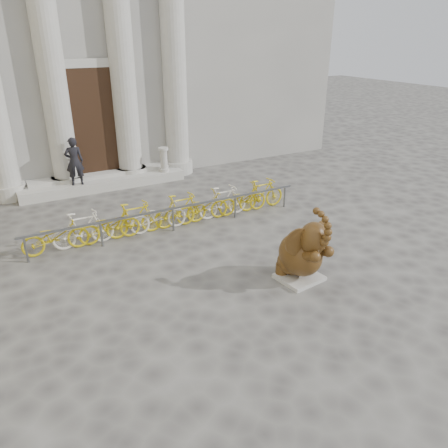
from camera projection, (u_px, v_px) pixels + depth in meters
ground at (226, 320)px, 8.82m from camera, size 80.00×80.00×0.00m
classical_building at (54, 15)px, 18.38m from camera, size 22.00×10.70×12.00m
entrance_steps at (104, 183)px, 16.28m from camera, size 6.00×1.20×0.36m
elephant_statue at (302, 253)px, 9.97m from camera, size 1.27×1.46×1.91m
bike_rack at (169, 212)px, 12.76m from camera, size 8.32×0.53×1.00m
pedestrian at (74, 161)px, 15.17m from camera, size 0.66×0.48×1.69m
balustrade_post at (164, 160)px, 16.82m from camera, size 0.38×0.38×0.93m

